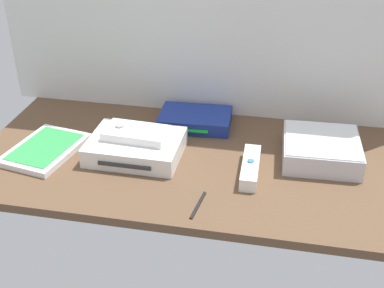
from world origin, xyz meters
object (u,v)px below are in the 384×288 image
at_px(game_console, 136,147).
at_px(network_router, 195,119).
at_px(game_case, 45,149).
at_px(mini_computer, 321,149).
at_px(stylus_pen, 198,204).
at_px(remote_wand, 250,167).
at_px(remote_classic_pad, 136,132).

bearing_deg(game_console, network_router, 58.40).
xyz_separation_m(game_console, game_case, (-0.21, -0.03, -0.01)).
distance_m(mini_computer, network_router, 0.33).
relative_size(game_console, stylus_pen, 2.36).
relative_size(game_console, remote_wand, 1.43).
distance_m(mini_computer, stylus_pen, 0.33).
distance_m(game_console, remote_wand, 0.27).
bearing_deg(remote_wand, game_case, 179.50).
height_order(network_router, remote_classic_pad, remote_classic_pad).
bearing_deg(remote_classic_pad, remote_wand, -4.29).
xyz_separation_m(mini_computer, network_router, (-0.31, 0.11, -0.01)).
xyz_separation_m(game_console, network_router, (0.11, 0.17, -0.00)).
bearing_deg(mini_computer, network_router, 161.26).
height_order(network_router, stylus_pen, network_router).
xyz_separation_m(network_router, remote_wand, (0.16, -0.19, -0.00)).
xyz_separation_m(remote_classic_pad, stylus_pen, (0.18, -0.17, -0.05)).
relative_size(remote_classic_pad, stylus_pen, 1.65).
distance_m(mini_computer, remote_wand, 0.18).
bearing_deg(stylus_pen, remote_classic_pad, 135.69).
bearing_deg(game_case, game_console, 18.13).
distance_m(remote_wand, remote_classic_pad, 0.27).
bearing_deg(game_case, remote_classic_pad, 20.98).
relative_size(mini_computer, stylus_pen, 1.95).
relative_size(mini_computer, game_case, 0.83).
bearing_deg(remote_classic_pad, network_router, 59.31).
relative_size(remote_wand, remote_classic_pad, 1.00).
relative_size(game_case, remote_wand, 1.43).
height_order(mini_computer, game_case, mini_computer).
relative_size(mini_computer, remote_classic_pad, 1.18).
bearing_deg(remote_wand, network_router, 128.45).
xyz_separation_m(game_console, remote_classic_pad, (0.00, 0.01, 0.03)).
bearing_deg(remote_wand, remote_classic_pad, 171.43).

